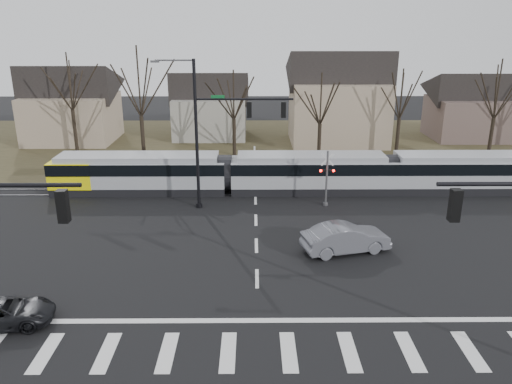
{
  "coord_description": "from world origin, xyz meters",
  "views": [
    {
      "loc": [
        -0.22,
        -20.66,
        12.3
      ],
      "look_at": [
        0.0,
        9.0,
        2.3
      ],
      "focal_mm": 35.0,
      "sensor_mm": 36.0,
      "label": 1
    }
  ],
  "objects_px": {
    "rail_crossing_signal": "(327,180)",
    "suv": "(3,313)",
    "sedan": "(346,238)",
    "tram": "(308,171)"
  },
  "relations": [
    {
      "from": "rail_crossing_signal",
      "to": "suv",
      "type": "bearing_deg",
      "value": -137.03
    },
    {
      "from": "sedan",
      "to": "suv",
      "type": "xyz_separation_m",
      "value": [
        -15.97,
        -7.21,
        -0.23
      ]
    },
    {
      "from": "sedan",
      "to": "suv",
      "type": "relative_size",
      "value": 1.17
    },
    {
      "from": "suv",
      "to": "sedan",
      "type": "bearing_deg",
      "value": -74.71
    },
    {
      "from": "suv",
      "to": "rail_crossing_signal",
      "type": "height_order",
      "value": "rail_crossing_signal"
    },
    {
      "from": "tram",
      "to": "suv",
      "type": "distance_m",
      "value": 23.48
    },
    {
      "from": "sedan",
      "to": "rail_crossing_signal",
      "type": "height_order",
      "value": "rail_crossing_signal"
    },
    {
      "from": "suv",
      "to": "rail_crossing_signal",
      "type": "bearing_deg",
      "value": -56.05
    },
    {
      "from": "tram",
      "to": "rail_crossing_signal",
      "type": "xyz_separation_m",
      "value": [
        0.93,
        -3.21,
        0.28
      ]
    },
    {
      "from": "tram",
      "to": "sedan",
      "type": "distance_m",
      "value": 10.9
    }
  ]
}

